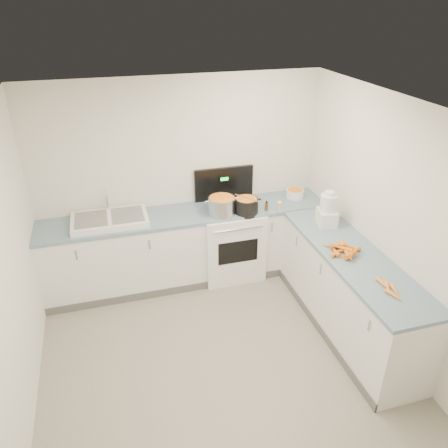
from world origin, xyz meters
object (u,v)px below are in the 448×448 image
object	(u,v)px
stove	(230,240)
spice_jar	(279,206)
food_processor	(327,211)
steel_pot	(222,207)
black_pot	(246,206)
sink	(110,220)
mixing_bowl	(295,194)
extract_bottle	(266,207)

from	to	relation	value
stove	spice_jar	xyz separation A→B (m)	(0.57, -0.20, 0.51)
spice_jar	food_processor	bearing A→B (deg)	-54.86
steel_pot	food_processor	size ratio (longest dim) A/B	0.79
stove	black_pot	distance (m)	0.59
sink	mixing_bowl	xyz separation A→B (m)	(2.34, 0.05, 0.01)
stove	spice_jar	distance (m)	0.79
black_pot	sink	bearing A→B (deg)	173.31
steel_pot	spice_jar	xyz separation A→B (m)	(0.71, -0.07, -0.06)
sink	black_pot	distance (m)	1.61
black_pot	extract_bottle	size ratio (longest dim) A/B	2.74
stove	extract_bottle	distance (m)	0.68
stove	black_pot	bearing A→B (deg)	-49.05
mixing_bowl	extract_bottle	size ratio (longest dim) A/B	2.21
mixing_bowl	extract_bottle	world-z (taller)	mixing_bowl
black_pot	food_processor	bearing A→B (deg)	-34.94
spice_jar	black_pot	bearing A→B (deg)	175.98
stove	sink	distance (m)	1.54
steel_pot	extract_bottle	xyz separation A→B (m)	(0.55, -0.06, -0.05)
spice_jar	food_processor	world-z (taller)	food_processor
spice_jar	mixing_bowl	bearing A→B (deg)	39.27
sink	extract_bottle	bearing A→B (deg)	-6.36
steel_pot	mixing_bowl	xyz separation A→B (m)	(1.04, 0.20, -0.05)
stove	mixing_bowl	world-z (taller)	stove
stove	steel_pot	xyz separation A→B (m)	(-0.15, -0.13, 0.56)
black_pot	mixing_bowl	distance (m)	0.78
black_pot	food_processor	size ratio (longest dim) A/B	0.69
sink	food_processor	world-z (taller)	food_processor
extract_bottle	steel_pot	bearing A→B (deg)	174.16
stove	mixing_bowl	xyz separation A→B (m)	(0.89, 0.07, 0.52)
mixing_bowl	extract_bottle	distance (m)	0.55
sink	extract_bottle	size ratio (longest dim) A/B	8.36
black_pot	spice_jar	size ratio (longest dim) A/B	3.38
steel_pot	food_processor	xyz separation A→B (m)	(1.08, -0.58, 0.08)
mixing_bowl	spice_jar	size ratio (longest dim) A/B	2.73
black_pot	extract_bottle	xyz separation A→B (m)	(0.25, -0.02, -0.03)
stove	black_pot	xyz separation A→B (m)	(0.15, -0.17, 0.55)
food_processor	extract_bottle	bearing A→B (deg)	135.08
sink	steel_pot	size ratio (longest dim) A/B	2.66
stove	steel_pot	distance (m)	0.60
sink	mixing_bowl	size ratio (longest dim) A/B	3.78
steel_pot	extract_bottle	bearing A→B (deg)	-5.84
mixing_bowl	spice_jar	xyz separation A→B (m)	(-0.33, -0.27, -0.01)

